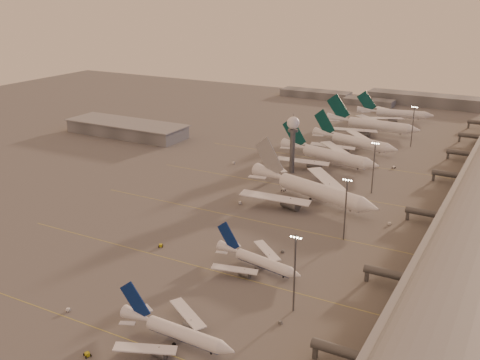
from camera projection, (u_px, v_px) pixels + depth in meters
The scene contains 26 objects.
ground at pixel (139, 267), 193.72m from camera, with size 700.00×700.00×0.00m, color #5B5858.
taxiway_markings at pixel (285, 226), 226.59m from camera, with size 180.00×185.25×0.02m.
hangar at pixel (127, 128), 362.65m from camera, with size 82.00×27.00×8.50m.
radar_tower at pixel (293, 133), 284.08m from camera, with size 6.40×6.40×31.10m.
mast_a at pixel (295, 270), 162.98m from camera, with size 3.60×0.56×25.00m.
mast_b at pixel (346, 206), 209.94m from camera, with size 3.60×0.56×25.00m.
mast_c at pixel (374, 165), 257.81m from camera, with size 3.60×0.56×25.00m.
mast_d at pixel (413, 124), 333.34m from camera, with size 3.60×0.56×25.00m.
distant_horizon at pixel (389, 98), 460.87m from camera, with size 165.00×37.50×9.00m.
narrowbody_near at pixel (176, 334), 151.49m from camera, with size 37.48×29.92×14.64m.
narrowbody_mid at pixel (258, 262), 190.91m from camera, with size 35.29×27.91×13.90m.
widebody_white at pixel (312, 193), 250.64m from camera, with size 68.12×53.76×24.77m.
greentail_a at pixel (328, 157), 302.76m from camera, with size 61.01×48.70×22.54m.
greentail_b at pixel (354, 143), 330.73m from camera, with size 56.50×45.04×20.97m.
greentail_c at pixel (372, 127), 368.31m from camera, with size 64.32×51.81×23.35m.
greentail_d at pixel (395, 115), 403.82m from camera, with size 54.33×43.53×19.86m.
gsv_truck_a at pixel (69, 308), 166.76m from camera, with size 5.47×3.65×2.08m.
gsv_tug_near at pixel (87, 355), 146.68m from camera, with size 3.66×4.40×1.08m.
gsv_catering_a at pixel (281, 319), 160.39m from camera, with size 4.45×2.27×3.57m.
gsv_tug_mid at pixel (161, 246), 208.07m from camera, with size 3.71×4.33×1.06m.
gsv_truck_b at pixel (284, 250), 203.45m from camera, with size 5.83×3.36×2.22m.
gsv_truck_c at pixel (241, 201), 248.65m from camera, with size 6.47×5.12×2.51m.
gsv_catering_b at pixel (390, 220), 227.02m from camera, with size 5.21×3.73×3.91m.
gsv_tug_far at pixel (283, 190), 264.60m from camera, with size 3.18×4.31×1.10m.
gsv_truck_d at pixel (234, 162), 305.09m from camera, with size 3.19×5.77×2.21m.
gsv_tug_hangar at pixel (394, 167), 297.58m from camera, with size 3.86×2.55×1.04m.
Camera 1 is at (113.62, -135.22, 91.96)m, focal length 42.00 mm.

